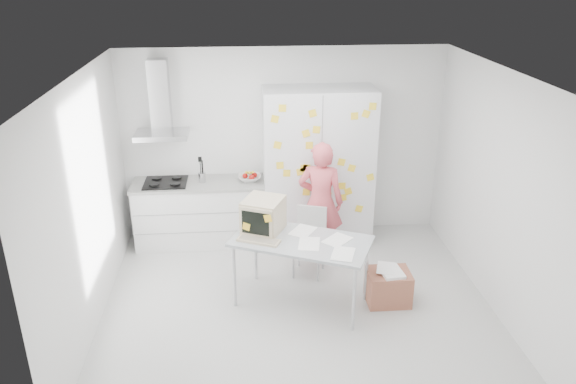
{
  "coord_description": "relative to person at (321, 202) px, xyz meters",
  "views": [
    {
      "loc": [
        -0.59,
        -5.57,
        3.77
      ],
      "look_at": [
        -0.06,
        0.61,
        1.18
      ],
      "focal_mm": 35.0,
      "sensor_mm": 36.0,
      "label": 1
    }
  ],
  "objects": [
    {
      "name": "cardboard_box",
      "position": [
        0.66,
        -1.13,
        -0.62
      ],
      "size": [
        0.5,
        0.41,
        0.44
      ],
      "rotation": [
        0.0,
        0.0,
        -0.01
      ],
      "color": "#A86248",
      "rests_on": "ground"
    },
    {
      "name": "desk",
      "position": [
        -0.64,
        -0.89,
        0.11
      ],
      "size": [
        1.72,
        1.34,
        1.22
      ],
      "rotation": [
        0.0,
        0.0,
        -0.43
      ],
      "color": "#A9AFB4",
      "rests_on": "ground"
    },
    {
      "name": "chair",
      "position": [
        -0.18,
        -0.34,
        -0.33
      ],
      "size": [
        0.5,
        0.5,
        0.88
      ],
      "rotation": [
        0.0,
        0.0,
        -0.32
      ],
      "color": "#BCBBB9",
      "rests_on": "ground"
    },
    {
      "name": "person",
      "position": [
        0.0,
        0.0,
        0.0
      ],
      "size": [
        0.68,
        0.54,
        1.64
      ],
      "primitive_type": "imported",
      "rotation": [
        0.0,
        0.0,
        2.86
      ],
      "color": "#DF5660",
      "rests_on": "ground"
    },
    {
      "name": "walls",
      "position": [
        -0.41,
        -0.38,
        0.53
      ],
      "size": [
        4.52,
        4.01,
        2.7
      ],
      "color": "white",
      "rests_on": "ground"
    },
    {
      "name": "tall_cabinet",
      "position": [
        0.04,
        0.57,
        0.28
      ],
      "size": [
        1.5,
        0.68,
        2.2
      ],
      "color": "silver",
      "rests_on": "ground"
    },
    {
      "name": "range_hood",
      "position": [
        -2.06,
        0.74,
        1.14
      ],
      "size": [
        0.7,
        0.48,
        1.01
      ],
      "color": "silver",
      "rests_on": "walls"
    },
    {
      "name": "floor",
      "position": [
        -0.41,
        -1.1,
        -0.83
      ],
      "size": [
        4.5,
        4.0,
        0.02
      ],
      "primitive_type": "cube",
      "color": "silver",
      "rests_on": "ground"
    },
    {
      "name": "counter_run",
      "position": [
        -1.61,
        0.6,
        -0.35
      ],
      "size": [
        1.84,
        0.63,
        1.28
      ],
      "color": "white",
      "rests_on": "ground"
    },
    {
      "name": "ceiling",
      "position": [
        -0.41,
        -1.1,
        1.88
      ],
      "size": [
        4.5,
        4.0,
        0.02
      ],
      "primitive_type": "cube",
      "color": "white",
      "rests_on": "walls"
    }
  ]
}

